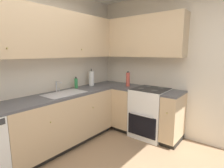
% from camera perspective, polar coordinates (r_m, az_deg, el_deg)
% --- Properties ---
extents(wall_back, '(4.04, 0.05, 2.65)m').
position_cam_1_polar(wall_back, '(3.07, -26.15, 4.18)').
color(wall_back, beige).
rests_on(wall_back, ground_plane).
extents(wall_right, '(0.05, 3.24, 2.65)m').
position_cam_1_polar(wall_right, '(3.52, 18.96, 5.29)').
color(wall_right, beige).
rests_on(wall_right, ground_plane).
extents(lower_cabinets_back, '(1.91, 0.62, 0.87)m').
position_cam_1_polar(lower_cabinets_back, '(3.20, -15.52, -11.26)').
color(lower_cabinets_back, tan).
rests_on(lower_cabinets_back, ground_plane).
extents(countertop_back, '(3.12, 0.60, 0.03)m').
position_cam_1_polar(countertop_back, '(3.07, -15.93, -3.41)').
color(countertop_back, '#4C4C51').
rests_on(countertop_back, lower_cabinets_back).
extents(lower_cabinets_right, '(0.62, 1.27, 0.87)m').
position_cam_1_polar(lower_cabinets_right, '(3.56, 10.37, -8.87)').
color(lower_cabinets_right, tan).
rests_on(lower_cabinets_right, ground_plane).
extents(countertop_right, '(0.60, 1.27, 0.03)m').
position_cam_1_polar(countertop_right, '(3.44, 10.58, -1.75)').
color(countertop_right, '#4C4C51').
rests_on(countertop_right, lower_cabinets_right).
extents(oven_range, '(0.68, 0.62, 1.06)m').
position_cam_1_polar(oven_range, '(3.52, 12.10, -8.78)').
color(oven_range, white).
rests_on(oven_range, ground_plane).
extents(upper_cabinets_back, '(2.80, 0.34, 0.75)m').
position_cam_1_polar(upper_cabinets_back, '(3.03, -21.00, 14.97)').
color(upper_cabinets_back, tan).
extents(upper_cabinets_right, '(0.32, 1.82, 0.75)m').
position_cam_1_polar(upper_cabinets_right, '(3.63, 8.30, 14.61)').
color(upper_cabinets_right, tan).
extents(sink, '(0.69, 0.40, 0.10)m').
position_cam_1_polar(sink, '(3.08, -14.83, -3.75)').
color(sink, '#B7B7BC').
rests_on(sink, countertop_back).
extents(faucet, '(0.07, 0.16, 0.19)m').
position_cam_1_polar(faucet, '(3.21, -17.08, -0.48)').
color(faucet, silver).
rests_on(faucet, countertop_back).
extents(soap_bottle, '(0.06, 0.06, 0.22)m').
position_cam_1_polar(soap_bottle, '(3.47, -11.43, 0.27)').
color(soap_bottle, '#338C4C').
rests_on(soap_bottle, countertop_back).
extents(paper_towel_roll, '(0.11, 0.11, 0.36)m').
position_cam_1_polar(paper_towel_roll, '(3.71, -6.61, 1.82)').
color(paper_towel_roll, white).
rests_on(paper_towel_roll, countertop_back).
extents(oil_bottle, '(0.08, 0.08, 0.30)m').
position_cam_1_polar(oil_bottle, '(3.61, 5.12, 1.51)').
color(oil_bottle, '#BF4C3F').
rests_on(oil_bottle, countertop_right).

